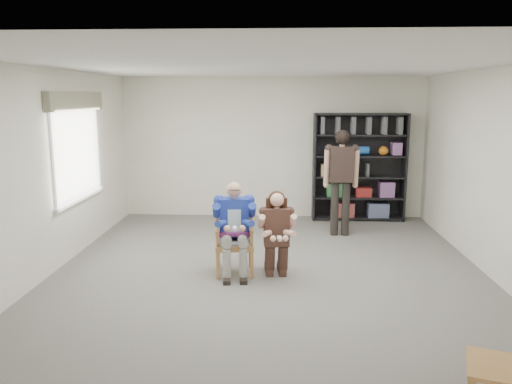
# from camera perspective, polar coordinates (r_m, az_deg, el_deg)

# --- Properties ---
(room_shell) EXTENTS (6.00, 7.00, 2.80)m
(room_shell) POSITION_cam_1_polar(r_m,az_deg,el_deg) (6.58, 1.50, 2.00)
(room_shell) COLOR silver
(room_shell) RESTS_ON ground
(floor) EXTENTS (6.00, 7.00, 0.01)m
(floor) POSITION_cam_1_polar(r_m,az_deg,el_deg) (6.93, 1.44, -9.51)
(floor) COLOR #62605C
(floor) RESTS_ON ground
(window_left) EXTENTS (0.16, 2.00, 1.75)m
(window_left) POSITION_cam_1_polar(r_m,az_deg,el_deg) (8.15, -19.64, 4.71)
(window_left) COLOR silver
(window_left) RESTS_ON room_shell
(armchair) EXTENTS (0.63, 0.61, 0.99)m
(armchair) POSITION_cam_1_polar(r_m,az_deg,el_deg) (6.87, -2.48, -5.35)
(armchair) COLOR #AB6E37
(armchair) RESTS_ON floor
(seated_man) EXTENTS (0.63, 0.83, 1.29)m
(seated_man) POSITION_cam_1_polar(r_m,az_deg,el_deg) (6.83, -2.49, -4.15)
(seated_man) COLOR navy
(seated_man) RESTS_ON floor
(kneeling_woman) EXTENTS (0.58, 0.84, 1.18)m
(kneeling_woman) POSITION_cam_1_polar(r_m,az_deg,el_deg) (6.71, 2.39, -4.93)
(kneeling_woman) COLOR #3A211C
(kneeling_woman) RESTS_ON floor
(bookshelf) EXTENTS (1.80, 0.38, 2.10)m
(bookshelf) POSITION_cam_1_polar(r_m,az_deg,el_deg) (10.00, 11.70, 2.80)
(bookshelf) COLOR black
(bookshelf) RESTS_ON floor
(standing_man) EXTENTS (0.58, 0.33, 1.84)m
(standing_man) POSITION_cam_1_polar(r_m,az_deg,el_deg) (8.79, 9.68, 0.94)
(standing_man) COLOR black
(standing_man) RESTS_ON floor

